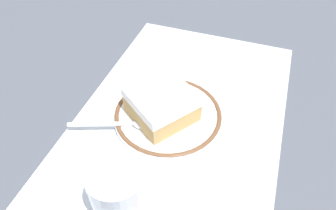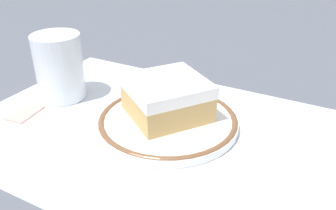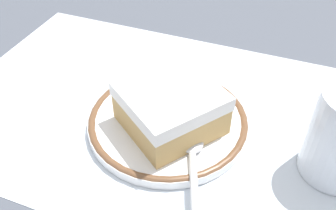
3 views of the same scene
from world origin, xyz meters
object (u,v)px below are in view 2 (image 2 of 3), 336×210
(cake_slice, at_px, (167,98))
(sugar_packet, at_px, (25,111))
(cup, at_px, (60,71))
(plate, at_px, (168,121))
(spoon, at_px, (158,90))

(cake_slice, bearing_deg, sugar_packet, -157.83)
(cup, xyz_separation_m, sugar_packet, (-0.01, -0.07, -0.04))
(plate, bearing_deg, cake_slice, 125.78)
(plate, bearing_deg, sugar_packet, -160.81)
(cake_slice, distance_m, sugar_packet, 0.20)
(spoon, relative_size, cup, 1.40)
(sugar_packet, bearing_deg, plate, 19.19)
(spoon, distance_m, sugar_packet, 0.19)
(cake_slice, xyz_separation_m, cup, (-0.17, -0.01, 0.01))
(cake_slice, relative_size, sugar_packet, 2.67)
(spoon, bearing_deg, plate, -50.07)
(cake_slice, height_order, sugar_packet, cake_slice)
(plate, relative_size, sugar_packet, 3.67)
(plate, height_order, spoon, spoon)
(spoon, bearing_deg, sugar_packet, -138.70)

